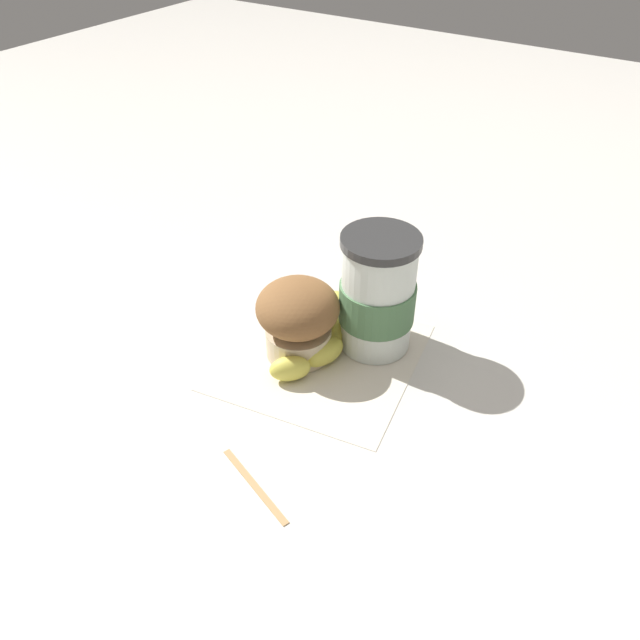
{
  "coord_description": "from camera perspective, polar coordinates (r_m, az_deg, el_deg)",
  "views": [
    {
      "loc": [
        0.48,
        0.31,
        0.51
      ],
      "look_at": [
        0.0,
        0.0,
        0.06
      ],
      "focal_mm": 35.0,
      "sensor_mm": 36.0,
      "label": 1
    }
  ],
  "objects": [
    {
      "name": "paper_napkin",
      "position": [
        0.77,
        0.0,
        -3.34
      ],
      "size": [
        0.26,
        0.26,
        0.0
      ],
      "primitive_type": "cube",
      "rotation": [
        0.0,
        0.0,
        0.16
      ],
      "color": "beige",
      "rests_on": "ground_plane"
    },
    {
      "name": "banana",
      "position": [
        0.77,
        0.4,
        -1.64
      ],
      "size": [
        0.19,
        0.08,
        0.03
      ],
      "color": "#D6CC4C",
      "rests_on": "paper_napkin"
    },
    {
      "name": "ground_plane",
      "position": [
        0.77,
        0.0,
        -3.38
      ],
      "size": [
        3.0,
        3.0,
        0.0
      ],
      "primitive_type": "plane",
      "color": "beige"
    },
    {
      "name": "wooden_stirrer",
      "position": [
        0.64,
        -6.0,
        -14.79
      ],
      "size": [
        0.04,
        0.11,
        0.0
      ],
      "primitive_type": "cube",
      "rotation": [
        0.0,
        0.0,
        1.23
      ],
      "color": "tan",
      "rests_on": "ground_plane"
    },
    {
      "name": "muffin",
      "position": [
        0.74,
        -2.03,
        0.3
      ],
      "size": [
        0.1,
        0.1,
        0.1
      ],
      "color": "beige",
      "rests_on": "paper_napkin"
    },
    {
      "name": "coffee_cup",
      "position": [
        0.74,
        5.28,
        2.29
      ],
      "size": [
        0.09,
        0.09,
        0.15
      ],
      "color": "silver",
      "rests_on": "paper_napkin"
    }
  ]
}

